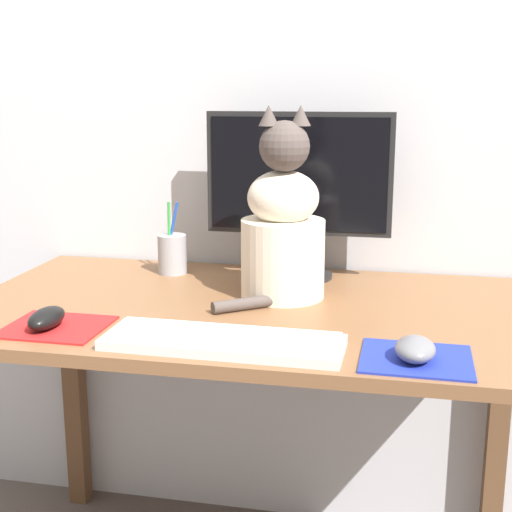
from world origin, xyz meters
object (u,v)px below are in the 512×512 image
at_px(keyboard, 223,341).
at_px(pen_cup, 172,254).
at_px(cat, 283,228).
at_px(monitor, 298,187).
at_px(computer_mouse_left, 46,318).
at_px(computer_mouse_right, 415,349).

bearing_deg(keyboard, pen_cup, 118.54).
bearing_deg(cat, monitor, 71.05).
bearing_deg(keyboard, computer_mouse_left, 176.99).
bearing_deg(computer_mouse_left, pen_cup, 77.84).
bearing_deg(pen_cup, computer_mouse_left, -102.16).
relative_size(monitor, computer_mouse_left, 4.22).
relative_size(keyboard, computer_mouse_right, 4.44).
distance_m(monitor, pen_cup, 0.36).
bearing_deg(keyboard, monitor, 84.59).
height_order(computer_mouse_right, pen_cup, pen_cup).
height_order(monitor, cat, cat).
xyz_separation_m(monitor, computer_mouse_right, (0.28, -0.51, -0.20)).
distance_m(cat, pen_cup, 0.35).
distance_m(computer_mouse_right, cat, 0.46).
height_order(monitor, pen_cup, monitor).
bearing_deg(computer_mouse_right, keyboard, 179.38).
height_order(monitor, computer_mouse_left, monitor).
height_order(monitor, keyboard, monitor).
height_order(computer_mouse_left, computer_mouse_right, same).
bearing_deg(computer_mouse_left, computer_mouse_right, -2.37).
bearing_deg(cat, pen_cup, 137.28).
relative_size(keyboard, pen_cup, 2.41).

